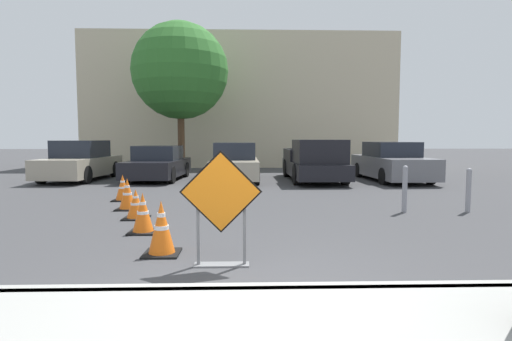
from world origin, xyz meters
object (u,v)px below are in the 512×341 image
traffic_cone_fourth (127,194)px  parked_car_fourth (392,163)px  pickup_truck (315,163)px  parked_car_third (235,163)px  parked_car_nearest (81,162)px  bollard_second (468,189)px  road_closed_sign (221,202)px  bollard_nearest (405,188)px  parked_car_second (158,164)px  traffic_cone_fifth (123,188)px  traffic_cone_second (143,213)px  traffic_cone_nearest (161,228)px  traffic_cone_third (136,205)px

traffic_cone_fourth → parked_car_fourth: 10.52m
pickup_truck → parked_car_third: bearing=-5.7°
traffic_cone_fourth → parked_car_nearest: (-3.80, 6.75, 0.36)m
parked_car_third → bollard_second: parked_car_third is taller
pickup_truck → bollard_second: bearing=109.1°
pickup_truck → road_closed_sign: bearing=72.8°
road_closed_sign → bollard_nearest: (3.89, 3.68, -0.28)m
parked_car_second → pickup_truck: 6.21m
traffic_cone_fifth → traffic_cone_second: bearing=-68.3°
parked_car_third → bollard_nearest: bearing=120.3°
parked_car_third → bollard_second: bearing=128.6°
road_closed_sign → parked_car_nearest: (-6.23, 10.97, -0.13)m
bollard_second → parked_car_fourth: bearing=83.7°
traffic_cone_nearest → parked_car_fourth: 12.05m
traffic_cone_second → traffic_cone_third: traffic_cone_second is taller
traffic_cone_fifth → bollard_second: bollard_second is taller
traffic_cone_fourth → bollard_nearest: size_ratio=0.69×
parked_car_third → parked_car_fourth: (6.16, -0.02, 0.01)m
traffic_cone_third → parked_car_third: bearing=75.6°
parked_car_third → traffic_cone_second: bearing=80.4°
parked_car_nearest → traffic_cone_third: bearing=121.5°
parked_car_second → parked_car_fourth: parked_car_fourth is taller
road_closed_sign → traffic_cone_fourth: (-2.43, 4.22, -0.48)m
traffic_cone_second → traffic_cone_fifth: traffic_cone_second is taller
traffic_cone_second → traffic_cone_third: size_ratio=1.16×
parked_car_nearest → bollard_nearest: parked_car_nearest is taller
traffic_cone_fourth → traffic_cone_fifth: bearing=110.9°
bollard_nearest → bollard_second: bollard_nearest is taller
parked_car_second → bollard_second: bearing=143.2°
road_closed_sign → pickup_truck: pickup_truck is taller
traffic_cone_second → traffic_cone_third: 1.31m
parked_car_second → bollard_second: parked_car_second is taller
road_closed_sign → traffic_cone_fourth: road_closed_sign is taller
traffic_cone_fifth → parked_car_fourth: (9.03, 4.82, 0.36)m
parked_car_fourth → road_closed_sign: bearing=57.9°
traffic_cone_second → parked_car_nearest: 10.24m
parked_car_nearest → parked_car_third: size_ratio=1.04×
traffic_cone_fifth → parked_car_second: size_ratio=0.17×
traffic_cone_fourth → parked_car_fourth: size_ratio=0.16×
traffic_cone_fifth → parked_car_nearest: (-3.29, 5.40, 0.38)m
road_closed_sign → traffic_cone_second: size_ratio=2.13×
parked_car_fourth → traffic_cone_nearest: bearing=52.9°
traffic_cone_second → pickup_truck: (4.50, 8.24, 0.38)m
road_closed_sign → traffic_cone_fifth: road_closed_sign is taller
road_closed_sign → traffic_cone_fourth: 4.90m
pickup_truck → traffic_cone_second: bearing=60.7°
parked_car_nearest → parked_car_second: size_ratio=1.08×
pickup_truck → bollard_nearest: (0.88, -6.47, -0.17)m
pickup_truck → parked_car_nearest: bearing=-5.8°
road_closed_sign → traffic_cone_third: 3.74m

